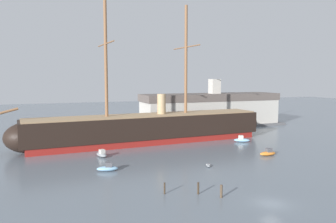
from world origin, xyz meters
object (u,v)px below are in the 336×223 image
at_px(motorboat_mid_left, 108,168).
at_px(mooring_piling_left_pair, 198,188).
at_px(dinghy_near_centre, 208,165).
at_px(dockside_warehouse_right, 211,110).
at_px(mooring_piling_right_pair, 165,188).
at_px(seagull_in_flight, 178,103).
at_px(motorboat_far_right, 246,130).
at_px(dinghy_distant_centre, 150,132).
at_px(motorboat_alongside_stern, 242,140).
at_px(motorboat_far_left, 39,141).
at_px(motorboat_mid_right, 268,153).
at_px(motorboat_alongside_bow, 102,154).
at_px(tall_ship, 148,128).
at_px(mooring_piling_nearest, 221,191).

height_order(motorboat_mid_left, mooring_piling_left_pair, mooring_piling_left_pair).
height_order(dinghy_near_centre, dockside_warehouse_right, dockside_warehouse_right).
bearing_deg(mooring_piling_right_pair, seagull_in_flight, 59.01).
relative_size(motorboat_far_right, dinghy_distant_centre, 1.73).
distance_m(dinghy_near_centre, motorboat_mid_left, 18.70).
height_order(motorboat_alongside_stern, motorboat_far_left, motorboat_far_left).
bearing_deg(mooring_piling_right_pair, dockside_warehouse_right, 56.18).
distance_m(motorboat_far_left, dockside_warehouse_right, 57.23).
relative_size(motorboat_mid_right, motorboat_alongside_bow, 0.95).
bearing_deg(mooring_piling_right_pair, tall_ship, 75.25).
distance_m(dockside_warehouse_right, seagull_in_flight, 57.86).
xyz_separation_m(dinghy_near_centre, mooring_piling_nearest, (-6.29, -15.57, 0.68)).
xyz_separation_m(motorboat_alongside_bow, mooring_piling_nearest, (10.93, -30.89, 0.36)).
bearing_deg(dinghy_near_centre, dinghy_distant_centre, 86.87).
xyz_separation_m(motorboat_far_left, mooring_piling_left_pair, (20.79, -48.34, 0.15)).
xyz_separation_m(dinghy_near_centre, motorboat_alongside_bow, (-17.22, 15.32, 0.32)).
bearing_deg(dinghy_near_centre, motorboat_far_left, 129.83).
bearing_deg(motorboat_alongside_stern, motorboat_alongside_bow, -174.72).
bearing_deg(mooring_piling_left_pair, motorboat_mid_left, 119.80).
bearing_deg(tall_ship, motorboat_alongside_stern, -18.84).
relative_size(dinghy_distant_centre, mooring_piling_left_pair, 1.56).
bearing_deg(dinghy_near_centre, mooring_piling_right_pair, -139.33).
bearing_deg(dinghy_near_centre, dockside_warehouse_right, 61.06).
bearing_deg(motorboat_alongside_bow, motorboat_mid_right, -19.62).
xyz_separation_m(motorboat_far_left, mooring_piling_nearest, (23.12, -50.83, 0.20)).
distance_m(motorboat_far_right, dinghy_distant_centre, 29.55).
bearing_deg(motorboat_mid_right, motorboat_alongside_bow, 160.38).
bearing_deg(motorboat_mid_left, dockside_warehouse_right, 44.43).
xyz_separation_m(motorboat_alongside_bow, seagull_in_flight, (10.95, -15.21, 11.52)).
xyz_separation_m(motorboat_alongside_stern, motorboat_far_right, (10.40, 13.38, 0.04)).
height_order(motorboat_alongside_stern, mooring_piling_right_pair, motorboat_alongside_stern).
xyz_separation_m(motorboat_far_left, motorboat_far_right, (59.65, -3.14, -0.07)).
bearing_deg(tall_ship, motorboat_mid_left, -123.67).
height_order(mooring_piling_right_pair, dockside_warehouse_right, dockside_warehouse_right).
relative_size(motorboat_alongside_stern, mooring_piling_nearest, 2.38).
relative_size(motorboat_alongside_bow, dockside_warehouse_right, 0.08).
xyz_separation_m(tall_ship, motorboat_mid_right, (19.39, -23.19, -3.25)).
bearing_deg(motorboat_mid_left, motorboat_far_right, 30.25).
bearing_deg(dockside_warehouse_right, seagull_in_flight, -124.47).
height_order(dinghy_near_centre, motorboat_mid_left, motorboat_mid_left).
relative_size(dinghy_distant_centre, seagull_in_flight, 2.66).
bearing_deg(seagull_in_flight, tall_ship, 83.25).
height_order(motorboat_mid_right, dinghy_distant_centre, motorboat_mid_right).
xyz_separation_m(mooring_piling_right_pair, dockside_warehouse_right, (39.37, 58.77, 4.78)).
bearing_deg(motorboat_alongside_bow, seagull_in_flight, -54.25).
height_order(motorboat_mid_right, motorboat_far_right, motorboat_far_right).
bearing_deg(mooring_piling_right_pair, mooring_piling_nearest, -32.36).
distance_m(motorboat_far_left, seagull_in_flight, 43.59).
bearing_deg(motorboat_alongside_bow, dinghy_distant_centre, 53.52).
bearing_deg(mooring_piling_nearest, dinghy_distant_centre, 81.49).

